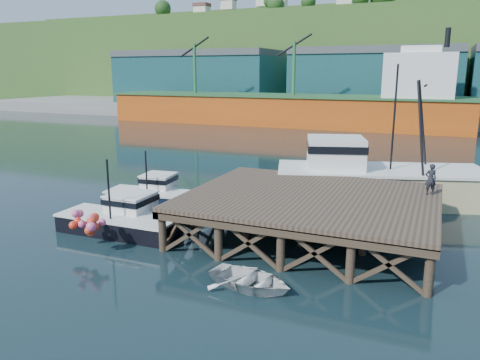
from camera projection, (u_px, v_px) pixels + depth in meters
The scene contains 12 objects.
ground at pixel (212, 222), 25.78m from camera, with size 300.00×300.00×0.00m, color black.
wharf at pixel (310, 199), 23.06m from camera, with size 12.00×10.00×2.62m.
far_quay at pixel (378, 110), 88.24m from camera, with size 160.00×40.00×2.00m, color gray.
warehouse_left at pixel (200, 80), 95.93m from camera, with size 32.00×16.00×9.00m, color #174E4D.
warehouse_mid at pixel (376, 81), 82.52m from camera, with size 28.00×16.00×9.00m, color #174E4D.
cargo_ship at pixel (303, 104), 71.26m from camera, with size 55.50×10.00×13.75m.
hillside at pixel (396, 59), 112.85m from camera, with size 220.00×50.00×22.00m, color #2D511E.
boat_navy at pixel (154, 194), 29.00m from camera, with size 5.82×3.35×3.52m.
boat_black at pixel (122, 218), 24.14m from camera, with size 6.41×5.42×3.95m.
trawler at pixel (376, 175), 29.42m from camera, with size 13.53×8.10×8.54m.
dinghy at pixel (250, 280), 17.82m from camera, with size 2.44×3.41×0.71m, color silver.
dockworker at pixel (431, 179), 23.08m from camera, with size 0.57×0.37×1.56m, color black.
Camera 1 is at (11.08, -22.00, 8.09)m, focal length 35.00 mm.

